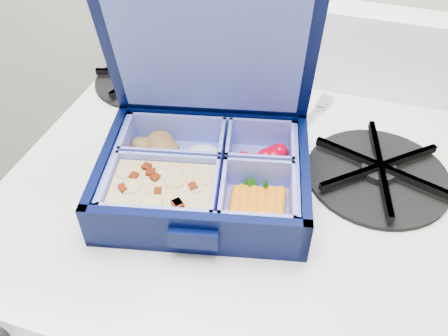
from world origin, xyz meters
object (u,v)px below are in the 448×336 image
(stove, at_px, (229,326))
(bento_box, at_px, (204,175))
(fork, at_px, (298,130))
(burner_grate, at_px, (379,170))

(stove, xyz_separation_m, bento_box, (-0.02, -0.05, 0.43))
(bento_box, height_order, fork, bento_box)
(stove, bearing_deg, fork, 57.22)
(bento_box, xyz_separation_m, burner_grate, (0.20, 0.09, -0.02))
(stove, xyz_separation_m, fork, (0.07, 0.10, 0.40))
(fork, bearing_deg, stove, -103.22)
(stove, bearing_deg, bento_box, -111.12)
(stove, relative_size, fork, 4.91)
(burner_grate, bearing_deg, bento_box, -155.61)
(stove, distance_m, bento_box, 0.43)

